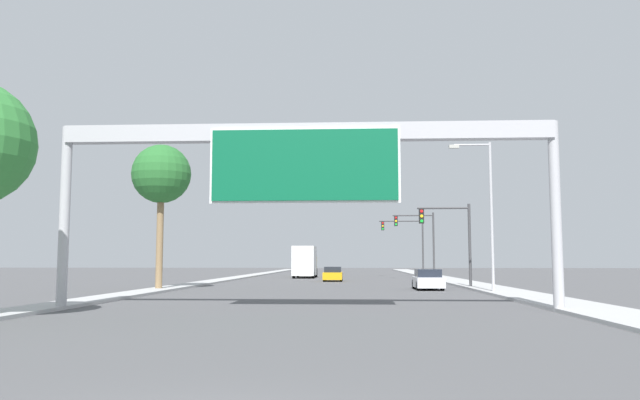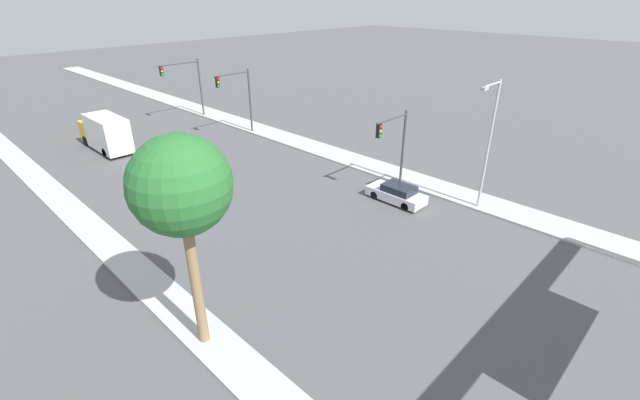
# 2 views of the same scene
# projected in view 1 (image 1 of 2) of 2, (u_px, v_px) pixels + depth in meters

# --- Properties ---
(sidewalk_right) EXTENTS (3.00, 120.00, 0.15)m
(sidewalk_right) POSITION_uv_depth(u_px,v_px,m) (441.00, 278.00, 65.94)
(sidewalk_right) COLOR #B3B3B3
(sidewalk_right) RESTS_ON ground
(median_strip_left) EXTENTS (2.00, 120.00, 0.15)m
(median_strip_left) POSITION_uv_depth(u_px,v_px,m) (236.00, 278.00, 67.10)
(median_strip_left) COLOR #B3B3B3
(median_strip_left) RESTS_ON ground
(sign_gantry) EXTENTS (20.32, 0.73, 7.55)m
(sign_gantry) POSITION_uv_depth(u_px,v_px,m) (305.00, 157.00, 25.26)
(sign_gantry) COLOR #B2B2B7
(sign_gantry) RESTS_ON ground
(car_near_left) EXTENTS (1.78, 4.28, 1.37)m
(car_near_left) POSITION_uv_depth(u_px,v_px,m) (333.00, 274.00, 59.16)
(car_near_left) COLOR gold
(car_near_left) RESTS_ON ground
(car_far_right) EXTENTS (1.82, 4.47, 1.39)m
(car_far_right) POSITION_uv_depth(u_px,v_px,m) (428.00, 280.00, 42.46)
(car_far_right) COLOR silver
(car_far_right) RESTS_ON ground
(truck_box_primary) EXTENTS (2.41, 7.63, 3.53)m
(truck_box_primary) POSITION_uv_depth(u_px,v_px,m) (305.00, 262.00, 70.24)
(truck_box_primary) COLOR yellow
(truck_box_primary) RESTS_ON ground
(traffic_light_near_intersection) EXTENTS (3.79, 0.32, 6.02)m
(traffic_light_near_intersection) POSITION_uv_depth(u_px,v_px,m) (453.00, 232.00, 44.57)
(traffic_light_near_intersection) COLOR #3D3D3F
(traffic_light_near_intersection) RESTS_ON ground
(traffic_light_mid_block) EXTENTS (4.29, 0.32, 6.91)m
(traffic_light_mid_block) POSITION_uv_depth(u_px,v_px,m) (421.00, 235.00, 64.51)
(traffic_light_mid_block) COLOR #3D3D3F
(traffic_light_mid_block) RESTS_ON ground
(traffic_light_far_intersection) EXTENTS (5.27, 0.32, 6.94)m
(traffic_light_far_intersection) POSITION_uv_depth(u_px,v_px,m) (409.00, 237.00, 74.47)
(traffic_light_far_intersection) COLOR #3D3D3F
(traffic_light_far_intersection) RESTS_ON ground
(palm_tree_background) EXTENTS (3.95, 3.95, 9.76)m
(palm_tree_background) POSITION_uv_depth(u_px,v_px,m) (161.00, 175.00, 41.92)
(palm_tree_background) COLOR #8C704C
(palm_tree_background) RESTS_ON ground
(street_lamp_right) EXTENTS (2.57, 0.28, 9.22)m
(street_lamp_right) POSITION_uv_depth(u_px,v_px,m) (486.00, 204.00, 37.92)
(street_lamp_right) COLOR #B2B2B7
(street_lamp_right) RESTS_ON ground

